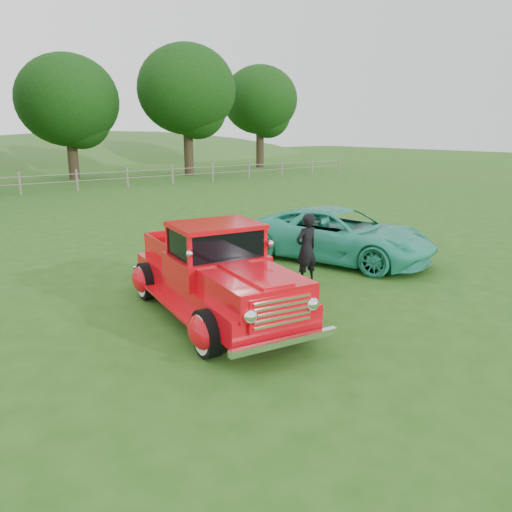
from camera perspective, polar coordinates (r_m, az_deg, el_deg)
ground at (r=9.52m, az=3.49°, el=-6.65°), size 140.00×140.00×0.00m
fence_line at (r=29.49m, az=-25.39°, el=7.51°), size 48.00×0.12×1.20m
tree_near_east at (r=37.41m, az=-20.70°, el=16.27°), size 6.80×6.80×8.33m
tree_mid_east at (r=38.74m, az=-7.94°, el=18.30°), size 7.20×7.20×9.44m
tree_far_east at (r=46.14m, az=0.47°, el=17.38°), size 6.60×6.60×8.86m
red_pickup at (r=9.20m, az=-4.71°, el=-2.19°), size 2.70×5.17×1.78m
teal_sedan at (r=13.38m, az=9.49°, el=2.42°), size 3.75×5.43×1.38m
man at (r=11.24m, az=5.77°, el=0.83°), size 0.58×0.39×1.59m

